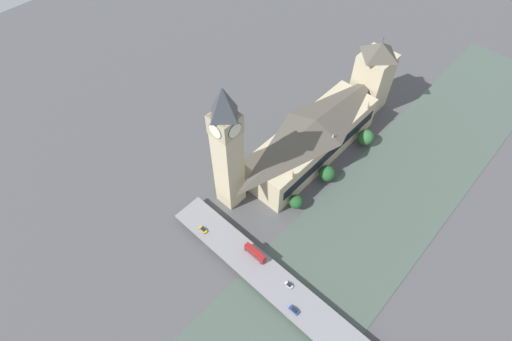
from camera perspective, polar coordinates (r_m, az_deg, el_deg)
name	(u,v)px	position (r m, az deg, el deg)	size (l,w,h in m)	color
ground_plane	(324,176)	(227.67, 9.71, -0.83)	(600.00, 600.00, 0.00)	#4C4C4F
river_water	(378,212)	(220.18, 17.00, -5.69)	(57.96, 360.00, 0.30)	#47564C
parliament_hall	(313,138)	(227.02, 8.15, 4.64)	(26.44, 88.68, 27.68)	#C1B28E
clock_tower	(227,147)	(183.97, -4.16, 3.31)	(12.26, 12.26, 76.22)	#C1B28E
victoria_tower	(373,76)	(259.49, 16.36, 12.82)	(18.82, 18.82, 50.67)	#C1B28E
road_bridge	(297,303)	(186.41, 5.93, -18.26)	(147.93, 15.94, 4.59)	slate
double_decker_bus_mid	(255,253)	(191.11, -0.16, -11.69)	(11.83, 2.64, 4.79)	red
car_northbound_lead	(294,310)	(183.51, 5.48, -19.23)	(4.78, 1.91, 1.32)	navy
car_northbound_tail	(289,285)	(187.32, 4.70, -15.98)	(3.92, 1.84, 1.40)	silver
car_southbound_lead	(203,230)	(201.01, -7.59, -8.36)	(4.68, 1.78, 1.38)	gold
tree_embankment_near	(327,173)	(221.47, 10.11, -0.39)	(9.01, 9.01, 10.61)	brown
tree_embankment_mid	(296,202)	(208.64, 5.78, -4.44)	(7.54, 7.54, 9.47)	brown
tree_embankment_far	(366,137)	(244.18, 15.41, 4.60)	(9.46, 9.46, 10.88)	brown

